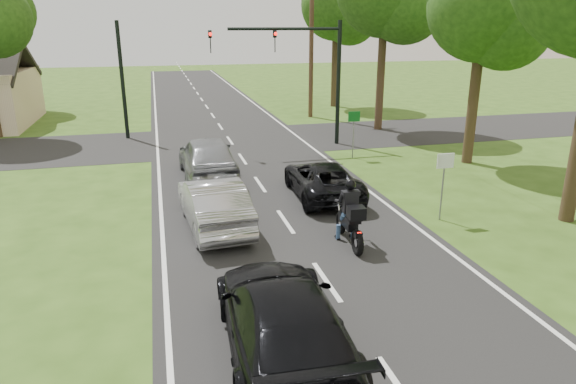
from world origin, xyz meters
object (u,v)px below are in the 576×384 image
at_px(utility_pole_far, 311,36).
at_px(traffic_signal, 302,61).
at_px(silver_suv, 207,157).
at_px(silver_sedan, 213,203).
at_px(motorcycle_rider, 350,219).
at_px(sign_white, 444,170).
at_px(dark_suv, 322,179).
at_px(sign_green, 354,123).
at_px(dark_car_behind, 283,319).

bearing_deg(utility_pole_far, traffic_signal, -109.68).
bearing_deg(silver_suv, silver_sedan, 84.66).
bearing_deg(traffic_signal, motorcycle_rider, -99.57).
bearing_deg(sign_white, silver_sedan, 170.56).
relative_size(motorcycle_rider, traffic_signal, 0.34).
xyz_separation_m(dark_suv, sign_white, (2.85, -3.11, 0.96)).
relative_size(dark_suv, traffic_signal, 0.70).
height_order(silver_sedan, silver_suv, silver_suv).
xyz_separation_m(motorcycle_rider, sign_green, (3.60, 9.05, 0.86)).
distance_m(utility_pole_far, sign_green, 11.63).
bearing_deg(silver_suv, sign_white, 134.15).
height_order(silver_sedan, sign_white, sign_white).
bearing_deg(silver_suv, dark_suv, 136.83).
bearing_deg(sign_green, silver_sedan, -135.86).
distance_m(traffic_signal, sign_white, 11.39).
distance_m(silver_sedan, silver_suv, 5.25).
bearing_deg(sign_green, silver_suv, -166.42).
xyz_separation_m(silver_sedan, dark_car_behind, (0.49, -6.62, 0.00)).
relative_size(traffic_signal, utility_pole_far, 0.64).
bearing_deg(silver_suv, dark_car_behind, 89.23).
height_order(dark_suv, utility_pole_far, utility_pole_far).
bearing_deg(silver_sedan, utility_pole_far, -119.48).
xyz_separation_m(motorcycle_rider, traffic_signal, (2.03, 12.07, 3.40)).
xyz_separation_m(motorcycle_rider, utility_pole_far, (4.90, 20.07, 4.35)).
bearing_deg(motorcycle_rider, silver_sedan, 150.71).
distance_m(sign_white, sign_green, 8.00).
bearing_deg(sign_green, utility_pole_far, 83.27).
bearing_deg(dark_suv, traffic_signal, -98.14).
bearing_deg(sign_white, motorcycle_rider, -162.80).
relative_size(traffic_signal, sign_green, 3.00).
xyz_separation_m(dark_car_behind, traffic_signal, (5.01, 16.50, 3.38)).
distance_m(silver_sedan, sign_white, 7.01).
height_order(dark_suv, traffic_signal, traffic_signal).
distance_m(dark_suv, sign_white, 4.33).
bearing_deg(traffic_signal, silver_suv, -137.97).
xyz_separation_m(traffic_signal, utility_pole_far, (2.86, 8.00, 0.95)).
height_order(dark_suv, sign_green, sign_green).
bearing_deg(motorcycle_rider, silver_suv, 115.72).
distance_m(motorcycle_rider, utility_pole_far, 21.11).
height_order(dark_car_behind, traffic_signal, traffic_signal).
distance_m(traffic_signal, utility_pole_far, 8.55).
bearing_deg(sign_white, dark_car_behind, -139.32).
relative_size(motorcycle_rider, silver_suv, 0.44).
bearing_deg(traffic_signal, sign_white, -82.95).
xyz_separation_m(dark_suv, sign_green, (3.05, 4.89, 0.96)).
bearing_deg(silver_sedan, sign_white, 166.16).
bearing_deg(dark_suv, motorcycle_rider, 84.97).
xyz_separation_m(dark_suv, traffic_signal, (1.48, 7.90, 3.50)).
bearing_deg(dark_car_behind, utility_pole_far, -105.52).
relative_size(silver_sedan, sign_green, 2.12).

